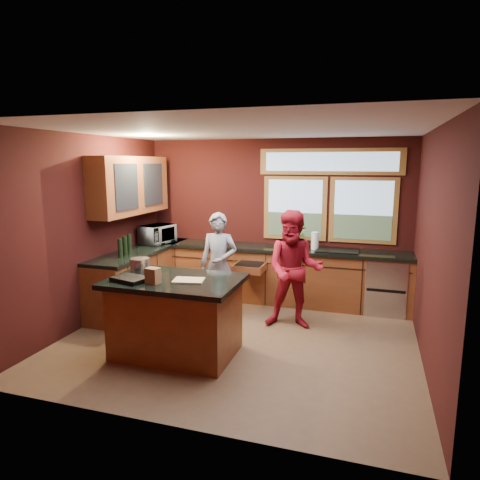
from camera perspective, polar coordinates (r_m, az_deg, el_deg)
The scene contains 14 objects.
floor at distance 5.82m, azimuth -0.09°, elevation -13.04°, with size 4.50×4.50×0.00m, color brown.
room_shell at distance 5.88m, azimuth -4.72°, elevation 5.31°, with size 4.52×4.02×2.71m.
back_counter at distance 7.18m, azimuth 5.53°, elevation -4.62°, with size 4.50×0.64×0.93m.
left_counter at distance 7.17m, azimuth -13.05°, elevation -4.84°, with size 0.64×2.30×0.93m.
island at distance 5.29m, azimuth -8.53°, elevation -10.00°, with size 1.55×1.05×0.95m.
person_grey at distance 6.46m, azimuth -2.86°, elevation -3.31°, with size 0.57×0.38×1.58m, color slate.
person_red at distance 6.01m, azimuth 7.24°, elevation -3.97°, with size 0.81×0.63×1.67m, color maroon.
microwave at distance 7.49m, azimuth -10.95°, elevation 0.76°, with size 0.58×0.39×0.32m, color #999999.
potted_plant at distance 7.05m, azimuth 7.80°, elevation 0.44°, with size 0.33×0.28×0.36m, color #999999.
paper_towel at distance 6.96m, azimuth 9.96°, elevation -0.09°, with size 0.12×0.12×0.28m, color silver.
cutting_board at distance 5.02m, azimuth -6.87°, elevation -5.37°, with size 0.35×0.25×0.02m, color tan.
stock_pot at distance 5.51m, azimuth -13.16°, elevation -3.30°, with size 0.24×0.24×0.18m, color silver.
paper_bag at distance 4.98m, azimuth -11.52°, elevation -4.68°, with size 0.15×0.12×0.18m, color brown.
black_tray at distance 5.15m, azimuth -14.43°, elevation -5.06°, with size 0.40×0.28×0.05m, color black.
Camera 1 is at (1.61, -5.10, 2.30)m, focal length 32.00 mm.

